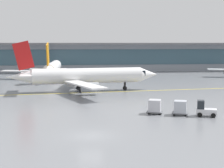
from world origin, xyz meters
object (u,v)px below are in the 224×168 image
at_px(taxiing_regional_jet, 86,76).
at_px(cargo_dolly_lead, 180,107).
at_px(baggage_tug, 205,110).
at_px(cargo_dolly_trailing, 155,106).
at_px(gate_airplane_1, 53,68).

xyz_separation_m(taxiing_regional_jet, cargo_dolly_lead, (11.64, -24.26, -1.96)).
bearing_deg(baggage_tug, cargo_dolly_trailing, 180.00).
bearing_deg(cargo_dolly_trailing, gate_airplane_1, 129.10).
bearing_deg(gate_airplane_1, taxiing_regional_jet, -160.22).
relative_size(gate_airplane_1, cargo_dolly_trailing, 11.61).
relative_size(taxiing_regional_jet, cargo_dolly_trailing, 12.04).
distance_m(taxiing_regional_jet, cargo_dolly_lead, 26.99).
xyz_separation_m(taxiing_regional_jet, cargo_dolly_trailing, (8.45, -23.08, -1.96)).
relative_size(baggage_tug, cargo_dolly_lead, 1.16).
height_order(baggage_tug, cargo_dolly_lead, baggage_tug).
height_order(taxiing_regional_jet, cargo_dolly_trailing, taxiing_regional_jet).
bearing_deg(baggage_tug, cargo_dolly_lead, 180.00).
bearing_deg(taxiing_regional_jet, cargo_dolly_trailing, -75.79).
bearing_deg(gate_airplane_1, cargo_dolly_trailing, -158.95).
distance_m(taxiing_regional_jet, baggage_tug, 29.37).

